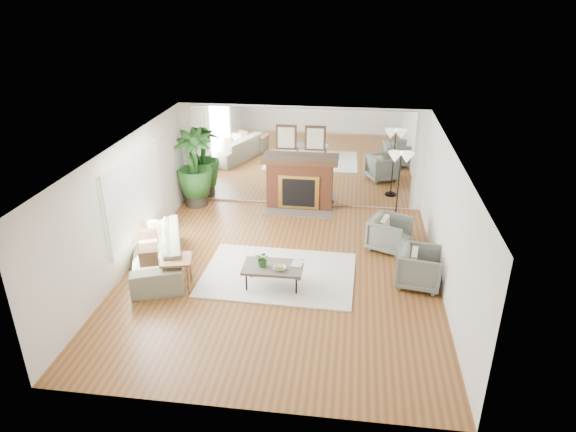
# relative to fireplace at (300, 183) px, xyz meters

# --- Properties ---
(ground) EXTENTS (7.00, 7.00, 0.00)m
(ground) POSITION_rel_fireplace_xyz_m (0.00, -3.26, -0.66)
(ground) COLOR brown
(ground) RESTS_ON ground
(wall_left) EXTENTS (0.02, 7.00, 2.50)m
(wall_left) POSITION_rel_fireplace_xyz_m (-2.99, -3.26, 0.59)
(wall_left) COLOR silver
(wall_left) RESTS_ON ground
(wall_right) EXTENTS (0.02, 7.00, 2.50)m
(wall_right) POSITION_rel_fireplace_xyz_m (2.99, -3.26, 0.59)
(wall_right) COLOR silver
(wall_right) RESTS_ON ground
(wall_back) EXTENTS (6.00, 0.02, 2.50)m
(wall_back) POSITION_rel_fireplace_xyz_m (0.00, 0.23, 0.59)
(wall_back) COLOR silver
(wall_back) RESTS_ON ground
(mirror_panel) EXTENTS (5.40, 0.04, 2.40)m
(mirror_panel) POSITION_rel_fireplace_xyz_m (0.00, 0.21, 0.59)
(mirror_panel) COLOR silver
(mirror_panel) RESTS_ON wall_back
(window_panel) EXTENTS (0.04, 2.40, 1.50)m
(window_panel) POSITION_rel_fireplace_xyz_m (-2.96, -2.86, 0.69)
(window_panel) COLOR #B2E09E
(window_panel) RESTS_ON wall_left
(fireplace) EXTENTS (1.85, 0.83, 2.05)m
(fireplace) POSITION_rel_fireplace_xyz_m (0.00, 0.00, 0.00)
(fireplace) COLOR brown
(fireplace) RESTS_ON ground
(area_rug) EXTENTS (2.94, 2.13, 0.03)m
(area_rug) POSITION_rel_fireplace_xyz_m (-0.03, -3.31, -0.64)
(area_rug) COLOR silver
(area_rug) RESTS_ON ground
(coffee_table) EXTENTS (1.10, 0.65, 0.44)m
(coffee_table) POSITION_rel_fireplace_xyz_m (-0.07, -3.73, -0.26)
(coffee_table) COLOR #60544B
(coffee_table) RESTS_ON ground
(sofa) EXTENTS (1.71, 2.57, 0.70)m
(sofa) POSITION_rel_fireplace_xyz_m (-2.45, -3.30, -0.31)
(sofa) COLOR gray
(sofa) RESTS_ON ground
(armchair_back) EXTENTS (1.03, 1.01, 0.72)m
(armchair_back) POSITION_rel_fireplace_xyz_m (2.12, -1.93, -0.30)
(armchair_back) COLOR slate
(armchair_back) RESTS_ON ground
(armchair_front) EXTENTS (0.92, 0.91, 0.73)m
(armchair_front) POSITION_rel_fireplace_xyz_m (2.60, -3.31, -0.29)
(armchair_front) COLOR slate
(armchair_front) RESTS_ON ground
(side_table) EXTENTS (0.64, 0.64, 0.61)m
(side_table) POSITION_rel_fireplace_xyz_m (-1.80, -3.98, -0.15)
(side_table) COLOR olive
(side_table) RESTS_ON ground
(potted_ficus) EXTENTS (1.08, 1.08, 1.93)m
(potted_ficus) POSITION_rel_fireplace_xyz_m (-2.60, -0.16, 0.37)
(potted_ficus) COLOR #2A241F
(potted_ficus) RESTS_ON ground
(floor_lamp) EXTENTS (0.58, 0.32, 1.78)m
(floor_lamp) POSITION_rel_fireplace_xyz_m (2.31, -0.77, 0.86)
(floor_lamp) COLOR black
(floor_lamp) RESTS_ON ground
(tabletop_plant) EXTENTS (0.32, 0.30, 0.30)m
(tabletop_plant) POSITION_rel_fireplace_xyz_m (-0.25, -3.76, -0.07)
(tabletop_plant) COLOR #2C6826
(tabletop_plant) RESTS_ON coffee_table
(fruit_bowl) EXTENTS (0.24, 0.24, 0.06)m
(fruit_bowl) POSITION_rel_fireplace_xyz_m (0.07, -3.84, -0.19)
(fruit_bowl) COLOR olive
(fruit_bowl) RESTS_ON coffee_table
(book) EXTENTS (0.25, 0.31, 0.02)m
(book) POSITION_rel_fireplace_xyz_m (0.26, -3.58, -0.21)
(book) COLOR olive
(book) RESTS_ON coffee_table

